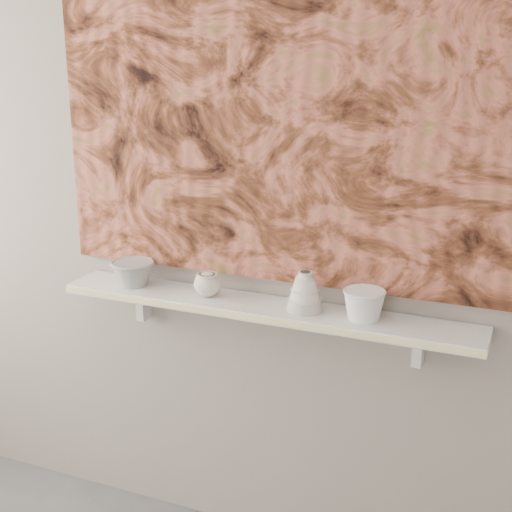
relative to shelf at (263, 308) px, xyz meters
The scene contains 11 objects.
wall_back 0.45m from the shelf, 90.00° to the left, with size 3.60×3.60×0.00m, color gray.
shelf is the anchor object (origin of this frame).
shelf_stripe 0.09m from the shelf, 90.00° to the right, with size 1.40×0.01×0.02m, color #F7EBA5.
bracket_left 0.50m from the shelf, behind, with size 0.03×0.06×0.12m, color silver.
bracket_right 0.50m from the shelf, ahead, with size 0.03×0.06×0.12m, color silver.
painting 0.63m from the shelf, 90.00° to the left, with size 1.50×0.03×1.10m, color brown.
house_motif 0.55m from the shelf, ahead, with size 0.09×0.00×0.08m, color black.
bowl_grey 0.49m from the shelf, behind, with size 0.15×0.15×0.09m, color #9B9B98, non-canonical shape.
cup_cream 0.21m from the shelf, behind, with size 0.09×0.09×0.08m, color white, non-canonical shape.
bell_vessel 0.16m from the shelf, ahead, with size 0.12×0.12×0.13m, color beige, non-canonical shape.
bowl_white 0.33m from the shelf, ahead, with size 0.13×0.13×0.09m, color silver, non-canonical shape.
Camera 1 is at (0.81, -0.48, 1.74)m, focal length 50.00 mm.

